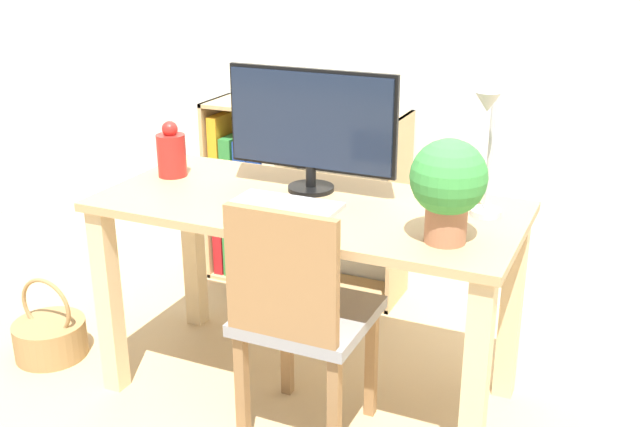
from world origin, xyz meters
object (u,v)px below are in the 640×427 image
at_px(monitor, 311,124).
at_px(chair, 300,314).
at_px(keyboard, 288,204).
at_px(basket, 50,336).
at_px(potted_plant, 448,184).
at_px(bookshelf, 271,191).
at_px(vase, 171,153).
at_px(desk_lamp, 487,142).

bearing_deg(monitor, chair, -70.20).
bearing_deg(chair, keyboard, 130.53).
height_order(chair, basket, chair).
distance_m(potted_plant, bookshelf, 1.53).
xyz_separation_m(vase, bookshelf, (0.01, 0.75, -0.38)).
bearing_deg(chair, basket, -177.28).
xyz_separation_m(vase, basket, (-0.46, -0.27, -0.74)).
bearing_deg(potted_plant, keyboard, 171.17).
bearing_deg(vase, keyboard, -13.11).
distance_m(bookshelf, basket, 1.17).
distance_m(keyboard, potted_plant, 0.59).
relative_size(chair, basket, 2.53).
distance_m(vase, bookshelf, 0.84).
bearing_deg(bookshelf, keyboard, -58.75).
bearing_deg(vase, desk_lamp, 0.11).
bearing_deg(basket, keyboard, 7.91).
xyz_separation_m(monitor, chair, (0.14, -0.40, -0.51)).
relative_size(monitor, chair, 0.73).
bearing_deg(potted_plant, basket, -178.08).
distance_m(keyboard, vase, 0.56).
height_order(keyboard, vase, vase).
bearing_deg(chair, bookshelf, 128.16).
xyz_separation_m(keyboard, chair, (0.14, -0.21, -0.28)).
distance_m(potted_plant, basket, 1.77).
distance_m(chair, basket, 1.21).
height_order(chair, bookshelf, bookshelf).
height_order(monitor, bookshelf, monitor).
relative_size(desk_lamp, basket, 1.24).
xyz_separation_m(monitor, vase, (-0.55, -0.06, -0.15)).
distance_m(monitor, chair, 0.66).
relative_size(desk_lamp, chair, 0.49).
xyz_separation_m(monitor, desk_lamp, (0.62, -0.06, 0.01)).
relative_size(keyboard, desk_lamp, 0.86).
bearing_deg(monitor, vase, -173.93).
distance_m(monitor, bookshelf, 1.02).
height_order(monitor, keyboard, monitor).
bearing_deg(vase, basket, -149.77).
xyz_separation_m(vase, desk_lamp, (1.16, 0.00, 0.17)).
xyz_separation_m(bookshelf, basket, (-0.47, -1.01, -0.36)).
bearing_deg(desk_lamp, basket, -170.60).
distance_m(keyboard, basket, 1.21).
bearing_deg(desk_lamp, bookshelf, 147.08).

